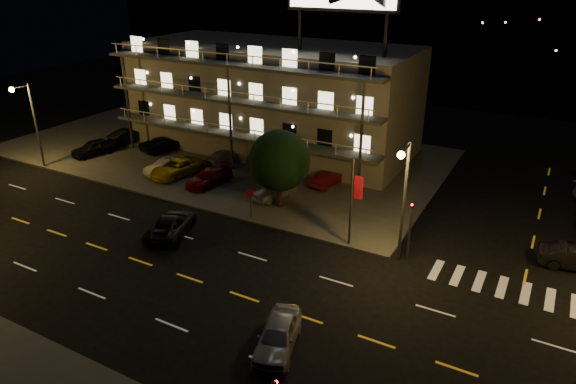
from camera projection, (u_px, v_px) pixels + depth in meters
The scene contains 22 objects.
ground at pixel (216, 287), 30.46m from camera, with size 140.00×140.00×0.00m, color black.
curb_nw at pixel (221, 151), 52.62m from camera, with size 44.00×24.00×0.15m, color #3C3C3A.
motel at pixel (273, 97), 51.81m from camera, with size 28.00×13.80×18.10m.
hill_backdrop at pixel (433, 5), 83.50m from camera, with size 120.00×25.00×24.00m.
streetlight_nw at pixel (31, 117), 46.25m from camera, with size 0.44×1.92×8.00m.
streetlight_nc at pixel (403, 192), 31.07m from camera, with size 0.44×1.92×8.00m.
signal_nw at pixel (410, 225), 32.27m from camera, with size 0.20×0.27×4.60m.
banner_north at pixel (352, 200), 33.56m from camera, with size 0.83×0.16×6.40m.
stop_sign at pixel (251, 198), 37.95m from camera, with size 0.91×0.11×2.61m.
tree at pixel (279, 162), 38.90m from camera, with size 4.91×4.73×6.18m.
lot_car_0 at pixel (94, 147), 51.02m from camera, with size 1.79×4.45×1.52m, color black.
lot_car_1 at pixel (165, 167), 46.54m from camera, with size 1.34×3.84×1.27m, color gray.
lot_car_2 at pixel (177, 168), 46.02m from camera, with size 2.40×5.20×1.44m, color gold.
lot_car_3 at pixel (209, 177), 44.08m from camera, with size 1.88×4.61×1.34m, color #5B0D0E.
lot_car_4 at pixel (275, 190), 41.57m from camera, with size 1.64×4.08×1.39m, color gray.
lot_car_5 at pixel (129, 136), 54.64m from camera, with size 1.54×4.42×1.46m, color black.
lot_car_6 at pixel (164, 143), 52.38m from camera, with size 2.28×4.95×1.37m, color black.
lot_car_7 at pixel (226, 156), 48.99m from camera, with size 1.77×4.34×1.26m, color gray.
lot_car_8 at pixel (269, 163), 47.07m from camera, with size 1.68×4.17×1.42m, color black.
lot_car_9 at pixel (328, 179), 43.95m from camera, with size 1.32×3.77×1.24m, color #5B0D0E.
road_car_east at pixel (278, 335), 25.36m from camera, with size 1.80×4.47×1.52m, color gray.
road_car_west at pixel (171, 225), 36.22m from camera, with size 2.42×5.25×1.46m, color black.
Camera 1 is at (16.05, -20.34, 17.53)m, focal length 32.00 mm.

